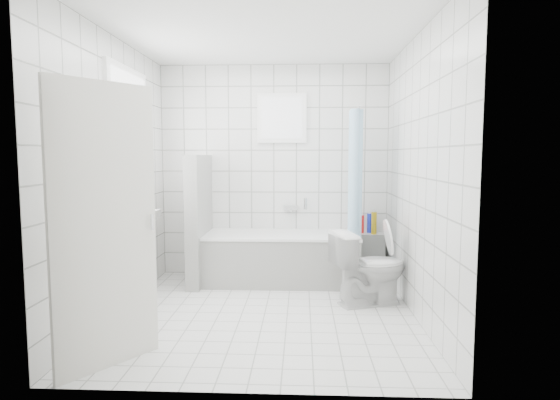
{
  "coord_description": "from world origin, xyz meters",
  "views": [
    {
      "loc": [
        0.34,
        -4.3,
        1.49
      ],
      "look_at": [
        0.13,
        0.35,
        1.05
      ],
      "focal_mm": 30.0,
      "sensor_mm": 36.0,
      "label": 1
    }
  ],
  "objects": [
    {
      "name": "ground",
      "position": [
        0.0,
        0.0,
        0.0
      ],
      "size": [
        3.0,
        3.0,
        0.0
      ],
      "primitive_type": "plane",
      "color": "white",
      "rests_on": "ground"
    },
    {
      "name": "ceiling",
      "position": [
        0.0,
        0.0,
        2.6
      ],
      "size": [
        3.0,
        3.0,
        0.0
      ],
      "primitive_type": "plane",
      "rotation": [
        3.14,
        0.0,
        0.0
      ],
      "color": "white",
      "rests_on": "ground"
    },
    {
      "name": "wall_back",
      "position": [
        0.0,
        1.5,
        1.3
      ],
      "size": [
        2.8,
        0.02,
        2.6
      ],
      "primitive_type": "cube",
      "color": "white",
      "rests_on": "ground"
    },
    {
      "name": "wall_front",
      "position": [
        0.0,
        -1.5,
        1.3
      ],
      "size": [
        2.8,
        0.02,
        2.6
      ],
      "primitive_type": "cube",
      "color": "white",
      "rests_on": "ground"
    },
    {
      "name": "wall_left",
      "position": [
        -1.4,
        0.0,
        1.3
      ],
      "size": [
        0.02,
        3.0,
        2.6
      ],
      "primitive_type": "cube",
      "color": "white",
      "rests_on": "ground"
    },
    {
      "name": "wall_right",
      "position": [
        1.4,
        0.0,
        1.3
      ],
      "size": [
        0.02,
        3.0,
        2.6
      ],
      "primitive_type": "cube",
      "color": "white",
      "rests_on": "ground"
    },
    {
      "name": "window_left",
      "position": [
        -1.35,
        0.3,
        1.6
      ],
      "size": [
        0.01,
        0.9,
        1.4
      ],
      "primitive_type": "cube",
      "color": "white",
      "rests_on": "wall_left"
    },
    {
      "name": "window_back",
      "position": [
        0.1,
        1.46,
        1.95
      ],
      "size": [
        0.5,
        0.01,
        0.5
      ],
      "primitive_type": "cube",
      "color": "white",
      "rests_on": "wall_back"
    },
    {
      "name": "window_sill",
      "position": [
        -1.31,
        0.3,
        0.86
      ],
      "size": [
        0.18,
        1.02,
        0.08
      ],
      "primitive_type": "cube",
      "color": "white",
      "rests_on": "wall_left"
    },
    {
      "name": "door",
      "position": [
        -1.01,
        -1.16,
        1.0
      ],
      "size": [
        0.5,
        0.67,
        2.0
      ],
      "primitive_type": "cube",
      "rotation": [
        0.0,
        0.0,
        -0.63
      ],
      "color": "silver",
      "rests_on": "ground"
    },
    {
      "name": "bathtub",
      "position": [
        0.11,
        1.12,
        0.29
      ],
      "size": [
        1.8,
        0.77,
        0.58
      ],
      "color": "white",
      "rests_on": "ground"
    },
    {
      "name": "partition_wall",
      "position": [
        -0.85,
        1.07,
        0.75
      ],
      "size": [
        0.15,
        0.85,
        1.5
      ],
      "primitive_type": "cube",
      "color": "white",
      "rests_on": "ground"
    },
    {
      "name": "tiled_ledge",
      "position": [
        1.15,
        1.38,
        0.28
      ],
      "size": [
        0.4,
        0.24,
        0.55
      ],
      "primitive_type": "cube",
      "color": "white",
      "rests_on": "ground"
    },
    {
      "name": "toilet",
      "position": [
        1.03,
        0.34,
        0.38
      ],
      "size": [
        0.84,
        0.64,
        0.75
      ],
      "primitive_type": "imported",
      "rotation": [
        0.0,
        0.0,
        1.9
      ],
      "color": "white",
      "rests_on": "ground"
    },
    {
      "name": "curtain_rod",
      "position": [
        0.95,
        1.1,
        2.0
      ],
      "size": [
        0.02,
        0.8,
        0.02
      ],
      "primitive_type": "cylinder",
      "rotation": [
        1.57,
        0.0,
        0.0
      ],
      "color": "silver",
      "rests_on": "wall_back"
    },
    {
      "name": "shower_curtain",
      "position": [
        0.95,
        0.97,
        1.1
      ],
      "size": [
        0.14,
        0.48,
        1.78
      ],
      "primitive_type": null,
      "color": "#4799D0",
      "rests_on": "curtain_rod"
    },
    {
      "name": "tub_faucet",
      "position": [
        0.21,
        1.46,
        0.85
      ],
      "size": [
        0.18,
        0.06,
        0.06
      ],
      "primitive_type": "cube",
      "color": "silver",
      "rests_on": "wall_back"
    },
    {
      "name": "sill_bottles",
      "position": [
        -1.3,
        0.35,
        1.02
      ],
      "size": [
        0.16,
        0.62,
        0.32
      ],
      "color": "#35E6EE",
      "rests_on": "window_sill"
    },
    {
      "name": "ledge_bottles",
      "position": [
        1.16,
        1.36,
        0.67
      ],
      "size": [
        0.2,
        0.17,
        0.27
      ],
      "color": "gold",
      "rests_on": "tiled_ledge"
    }
  ]
}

